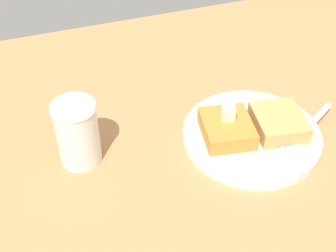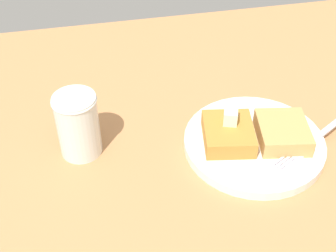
% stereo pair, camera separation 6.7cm
% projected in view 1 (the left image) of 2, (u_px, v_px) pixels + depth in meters
% --- Properties ---
extents(table_surface, '(0.90, 0.90, 0.02)m').
position_uv_depth(table_surface, '(242.00, 157.00, 0.71)').
color(table_surface, '#BA7E4D').
rests_on(table_surface, ground).
extents(plate, '(0.21, 0.21, 0.02)m').
position_uv_depth(plate, '(251.00, 135.00, 0.71)').
color(plate, white).
rests_on(plate, table_surface).
extents(toast_slice_left, '(0.08, 0.09, 0.03)m').
position_uv_depth(toast_slice_left, '(227.00, 128.00, 0.70)').
color(toast_slice_left, '#BB7E33').
rests_on(toast_slice_left, plate).
extents(toast_slice_middle, '(0.08, 0.09, 0.03)m').
position_uv_depth(toast_slice_middle, '(279.00, 122.00, 0.71)').
color(toast_slice_middle, tan).
rests_on(toast_slice_middle, plate).
extents(butter_pat_primary, '(0.03, 0.03, 0.02)m').
position_uv_depth(butter_pat_primary, '(228.00, 111.00, 0.69)').
color(butter_pat_primary, '#F3EFC7').
rests_on(butter_pat_primary, toast_slice_left).
extents(fork, '(0.15, 0.09, 0.00)m').
position_uv_depth(fork, '(303.00, 133.00, 0.70)').
color(fork, silver).
rests_on(fork, plate).
extents(syrup_jar, '(0.06, 0.06, 0.10)m').
position_uv_depth(syrup_jar, '(78.00, 135.00, 0.66)').
color(syrup_jar, '#5A2608').
rests_on(syrup_jar, table_surface).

